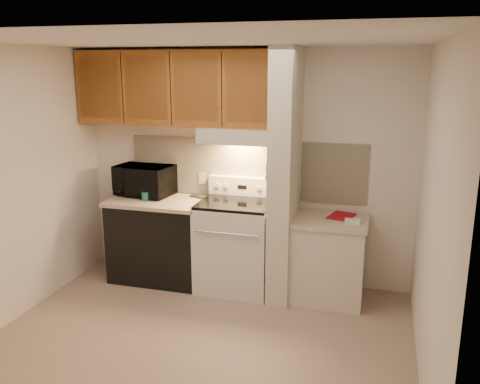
% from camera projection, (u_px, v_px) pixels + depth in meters
% --- Properties ---
extents(floor, '(3.60, 3.60, 0.00)m').
position_uv_depth(floor, '(199.00, 341.00, 4.39)').
color(floor, tan).
rests_on(floor, ground).
extents(ceiling, '(3.60, 3.60, 0.00)m').
position_uv_depth(ceiling, '(192.00, 40.00, 3.78)').
color(ceiling, white).
rests_on(ceiling, wall_back).
extents(wall_back, '(3.60, 2.50, 0.02)m').
position_uv_depth(wall_back, '(245.00, 167.00, 5.48)').
color(wall_back, silver).
rests_on(wall_back, floor).
extents(wall_left, '(0.02, 3.00, 2.50)m').
position_uv_depth(wall_left, '(8.00, 188.00, 4.55)').
color(wall_left, silver).
rests_on(wall_left, floor).
extents(wall_right, '(0.02, 3.00, 2.50)m').
position_uv_depth(wall_right, '(433.00, 220.00, 3.61)').
color(wall_right, silver).
rests_on(wall_right, floor).
extents(backsplash, '(2.60, 0.02, 0.63)m').
position_uv_depth(backsplash, '(244.00, 169.00, 5.47)').
color(backsplash, white).
rests_on(backsplash, wall_back).
extents(range_body, '(0.76, 0.65, 0.92)m').
position_uv_depth(range_body, '(236.00, 247.00, 5.35)').
color(range_body, silver).
rests_on(range_body, floor).
extents(oven_window, '(0.50, 0.01, 0.30)m').
position_uv_depth(oven_window, '(227.00, 253.00, 5.05)').
color(oven_window, black).
rests_on(oven_window, range_body).
extents(oven_handle, '(0.65, 0.02, 0.02)m').
position_uv_depth(oven_handle, '(226.00, 234.00, 4.96)').
color(oven_handle, silver).
rests_on(oven_handle, range_body).
extents(cooktop, '(0.74, 0.64, 0.03)m').
position_uv_depth(cooktop, '(236.00, 203.00, 5.24)').
color(cooktop, black).
rests_on(cooktop, range_body).
extents(range_backguard, '(0.76, 0.08, 0.20)m').
position_uv_depth(range_backguard, '(243.00, 186.00, 5.47)').
color(range_backguard, silver).
rests_on(range_backguard, range_body).
extents(range_display, '(0.10, 0.01, 0.04)m').
position_uv_depth(range_display, '(242.00, 187.00, 5.44)').
color(range_display, black).
rests_on(range_display, range_backguard).
extents(range_knob_left_outer, '(0.05, 0.02, 0.05)m').
position_uv_depth(range_knob_left_outer, '(217.00, 185.00, 5.51)').
color(range_knob_left_outer, silver).
rests_on(range_knob_left_outer, range_backguard).
extents(range_knob_left_inner, '(0.05, 0.02, 0.05)m').
position_uv_depth(range_knob_left_inner, '(226.00, 186.00, 5.48)').
color(range_knob_left_inner, silver).
rests_on(range_knob_left_inner, range_backguard).
extents(range_knob_right_inner, '(0.05, 0.02, 0.05)m').
position_uv_depth(range_knob_right_inner, '(258.00, 188.00, 5.38)').
color(range_knob_right_inner, silver).
rests_on(range_knob_right_inner, range_backguard).
extents(range_knob_right_outer, '(0.05, 0.02, 0.05)m').
position_uv_depth(range_knob_right_outer, '(268.00, 189.00, 5.36)').
color(range_knob_right_outer, silver).
rests_on(range_knob_right_outer, range_backguard).
extents(dishwasher_front, '(1.00, 0.63, 0.87)m').
position_uv_depth(dishwasher_front, '(160.00, 241.00, 5.60)').
color(dishwasher_front, black).
rests_on(dishwasher_front, floor).
extents(left_countertop, '(1.04, 0.67, 0.04)m').
position_uv_depth(left_countertop, '(158.00, 201.00, 5.49)').
color(left_countertop, beige).
rests_on(left_countertop, dishwasher_front).
extents(spoon_rest, '(0.23, 0.16, 0.02)m').
position_uv_depth(spoon_rest, '(199.00, 197.00, 5.55)').
color(spoon_rest, black).
rests_on(spoon_rest, left_countertop).
extents(teal_jar, '(0.11, 0.11, 0.09)m').
position_uv_depth(teal_jar, '(145.00, 196.00, 5.44)').
color(teal_jar, '#205F58').
rests_on(teal_jar, left_countertop).
extents(outlet, '(0.08, 0.01, 0.12)m').
position_uv_depth(outlet, '(202.00, 178.00, 5.62)').
color(outlet, beige).
rests_on(outlet, backsplash).
extents(microwave, '(0.65, 0.48, 0.33)m').
position_uv_depth(microwave, '(145.00, 180.00, 5.63)').
color(microwave, black).
rests_on(microwave, left_countertop).
extents(partition_pillar, '(0.22, 0.70, 2.50)m').
position_uv_depth(partition_pillar, '(285.00, 176.00, 5.02)').
color(partition_pillar, beige).
rests_on(partition_pillar, floor).
extents(pillar_trim, '(0.01, 0.70, 0.04)m').
position_uv_depth(pillar_trim, '(274.00, 171.00, 5.04)').
color(pillar_trim, '#9B5A24').
rests_on(pillar_trim, partition_pillar).
extents(knife_strip, '(0.02, 0.42, 0.04)m').
position_uv_depth(knife_strip, '(272.00, 170.00, 4.99)').
color(knife_strip, black).
rests_on(knife_strip, partition_pillar).
extents(knife_blade_a, '(0.01, 0.03, 0.16)m').
position_uv_depth(knife_blade_a, '(267.00, 183.00, 4.86)').
color(knife_blade_a, silver).
rests_on(knife_blade_a, knife_strip).
extents(knife_handle_a, '(0.02, 0.02, 0.10)m').
position_uv_depth(knife_handle_a, '(267.00, 168.00, 4.82)').
color(knife_handle_a, black).
rests_on(knife_handle_a, knife_strip).
extents(knife_blade_b, '(0.01, 0.04, 0.18)m').
position_uv_depth(knife_blade_b, '(269.00, 183.00, 4.93)').
color(knife_blade_b, silver).
rests_on(knife_blade_b, knife_strip).
extents(knife_handle_b, '(0.02, 0.02, 0.10)m').
position_uv_depth(knife_handle_b, '(269.00, 166.00, 4.91)').
color(knife_handle_b, black).
rests_on(knife_handle_b, knife_strip).
extents(knife_blade_c, '(0.01, 0.04, 0.20)m').
position_uv_depth(knife_blade_c, '(271.00, 181.00, 5.03)').
color(knife_blade_c, silver).
rests_on(knife_blade_c, knife_strip).
extents(knife_handle_c, '(0.02, 0.02, 0.10)m').
position_uv_depth(knife_handle_c, '(271.00, 165.00, 4.98)').
color(knife_handle_c, black).
rests_on(knife_handle_c, knife_strip).
extents(knife_blade_d, '(0.01, 0.04, 0.16)m').
position_uv_depth(knife_blade_d, '(272.00, 178.00, 5.08)').
color(knife_blade_d, silver).
rests_on(knife_blade_d, knife_strip).
extents(knife_handle_d, '(0.02, 0.02, 0.10)m').
position_uv_depth(knife_handle_d, '(272.00, 163.00, 5.04)').
color(knife_handle_d, black).
rests_on(knife_handle_d, knife_strip).
extents(knife_blade_e, '(0.01, 0.04, 0.18)m').
position_uv_depth(knife_blade_e, '(274.00, 177.00, 5.18)').
color(knife_blade_e, silver).
rests_on(knife_blade_e, knife_strip).
extents(knife_handle_e, '(0.02, 0.02, 0.10)m').
position_uv_depth(knife_handle_e, '(274.00, 162.00, 5.12)').
color(knife_handle_e, black).
rests_on(knife_handle_e, knife_strip).
extents(oven_mitt, '(0.03, 0.10, 0.23)m').
position_uv_depth(oven_mitt, '(275.00, 176.00, 5.22)').
color(oven_mitt, slate).
rests_on(oven_mitt, partition_pillar).
extents(right_cab_base, '(0.70, 0.60, 0.81)m').
position_uv_depth(right_cab_base, '(328.00, 261.00, 5.11)').
color(right_cab_base, beige).
rests_on(right_cab_base, floor).
extents(right_countertop, '(0.74, 0.64, 0.04)m').
position_uv_depth(right_countertop, '(330.00, 221.00, 5.00)').
color(right_countertop, beige).
rests_on(right_countertop, right_cab_base).
extents(red_folder, '(0.29, 0.35, 0.01)m').
position_uv_depth(red_folder, '(341.00, 216.00, 5.06)').
color(red_folder, '#A30E18').
rests_on(red_folder, right_countertop).
extents(white_box, '(0.15, 0.10, 0.04)m').
position_uv_depth(white_box, '(352.00, 222.00, 4.84)').
color(white_box, white).
rests_on(white_box, right_countertop).
extents(range_hood, '(0.78, 0.44, 0.15)m').
position_uv_depth(range_hood, '(239.00, 135.00, 5.18)').
color(range_hood, beige).
rests_on(range_hood, upper_cabinets).
extents(hood_lip, '(0.78, 0.04, 0.06)m').
position_uv_depth(hood_lip, '(233.00, 142.00, 5.00)').
color(hood_lip, beige).
rests_on(hood_lip, range_hood).
extents(upper_cabinets, '(2.18, 0.33, 0.77)m').
position_uv_depth(upper_cabinets, '(177.00, 88.00, 5.30)').
color(upper_cabinets, '#9B5A24').
rests_on(upper_cabinets, wall_back).
extents(cab_door_a, '(0.46, 0.01, 0.63)m').
position_uv_depth(cab_door_a, '(99.00, 88.00, 5.36)').
color(cab_door_a, '#9B5A24').
rests_on(cab_door_a, upper_cabinets).
extents(cab_gap_a, '(0.01, 0.01, 0.73)m').
position_uv_depth(cab_gap_a, '(122.00, 88.00, 5.29)').
color(cab_gap_a, black).
rests_on(cab_gap_a, upper_cabinets).
extents(cab_door_b, '(0.46, 0.01, 0.63)m').
position_uv_depth(cab_door_b, '(146.00, 89.00, 5.22)').
color(cab_door_b, '#9B5A24').
rests_on(cab_door_b, upper_cabinets).
extents(cab_gap_b, '(0.01, 0.01, 0.73)m').
position_uv_depth(cab_gap_b, '(171.00, 89.00, 5.15)').
color(cab_gap_b, black).
rests_on(cab_gap_b, upper_cabinets).
extents(cab_door_c, '(0.46, 0.01, 0.63)m').
position_uv_depth(cab_door_c, '(196.00, 89.00, 5.08)').
color(cab_door_c, '#9B5A24').
rests_on(cab_door_c, upper_cabinets).
extents(cab_gap_c, '(0.01, 0.01, 0.73)m').
position_uv_depth(cab_gap_c, '(222.00, 90.00, 5.00)').
color(cab_gap_c, black).
rests_on(cab_gap_c, upper_cabinets).
extents(cab_door_d, '(0.46, 0.01, 0.63)m').
position_uv_depth(cab_door_d, '(248.00, 90.00, 4.93)').
color(cab_door_d, '#9B5A24').
rests_on(cab_door_d, upper_cabinets).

